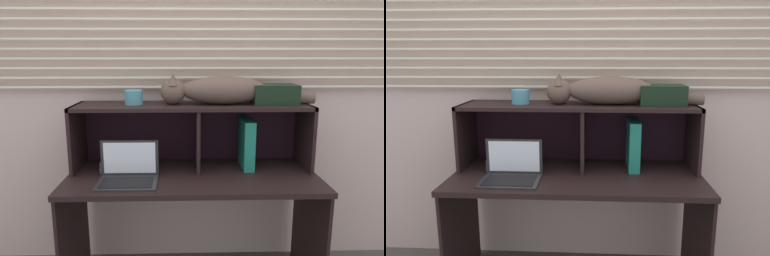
% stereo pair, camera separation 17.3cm
% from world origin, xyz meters
% --- Properties ---
extents(back_panel_with_blinds, '(4.40, 0.08, 2.50)m').
position_xyz_m(back_panel_with_blinds, '(0.00, 0.55, 1.26)').
color(back_panel_with_blinds, beige).
rests_on(back_panel_with_blinds, ground).
extents(desk, '(1.45, 0.63, 0.72)m').
position_xyz_m(desk, '(0.00, 0.19, 0.58)').
color(desk, black).
rests_on(desk, ground).
extents(hutch_shelf_unit, '(1.41, 0.35, 0.39)m').
position_xyz_m(hutch_shelf_unit, '(0.00, 0.36, 1.00)').
color(hutch_shelf_unit, black).
rests_on(hutch_shelf_unit, desk).
extents(cat, '(0.93, 0.20, 0.18)m').
position_xyz_m(cat, '(0.17, 0.33, 1.19)').
color(cat, brown).
rests_on(cat, hutch_shelf_unit).
extents(laptop, '(0.33, 0.24, 0.21)m').
position_xyz_m(laptop, '(-0.36, 0.08, 0.76)').
color(laptop, '#252525').
rests_on(laptop, desk).
extents(binder_upright, '(0.06, 0.25, 0.30)m').
position_xyz_m(binder_upright, '(0.34, 0.33, 0.87)').
color(binder_upright, '#1B7864').
rests_on(binder_upright, desk).
extents(book_stack, '(0.16, 0.25, 0.07)m').
position_xyz_m(book_stack, '(-0.47, 0.33, 0.75)').
color(book_stack, '#354774').
rests_on(book_stack, desk).
extents(small_basket, '(0.11, 0.11, 0.09)m').
position_xyz_m(small_basket, '(-0.35, 0.33, 1.16)').
color(small_basket, teal).
rests_on(small_basket, hutch_shelf_unit).
extents(storage_box, '(0.26, 0.19, 0.12)m').
position_xyz_m(storage_box, '(0.49, 0.33, 1.17)').
color(storage_box, black).
rests_on(storage_box, hutch_shelf_unit).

